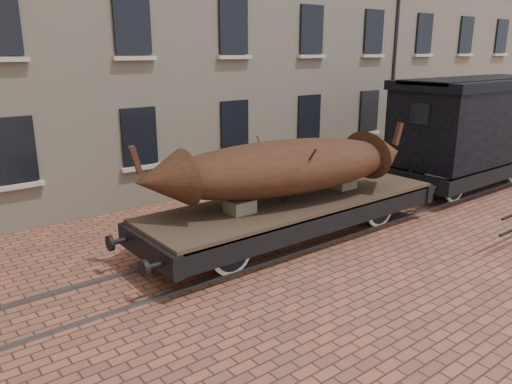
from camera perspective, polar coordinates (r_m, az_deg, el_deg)
ground at (r=13.33m, az=6.67°, el=-4.71°), size 90.00×90.00×0.00m
rail_track at (r=13.32m, az=6.68°, el=-4.58°), size 30.00×1.52×0.06m
flatcar_wagon at (r=12.58m, az=4.48°, el=-1.76°), size 9.13×2.48×1.38m
iron_boat at (r=12.04m, az=3.27°, el=2.89°), size 7.38×3.10×1.74m
goods_van at (r=18.69m, az=23.61°, el=7.54°), size 7.33×2.67×3.79m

